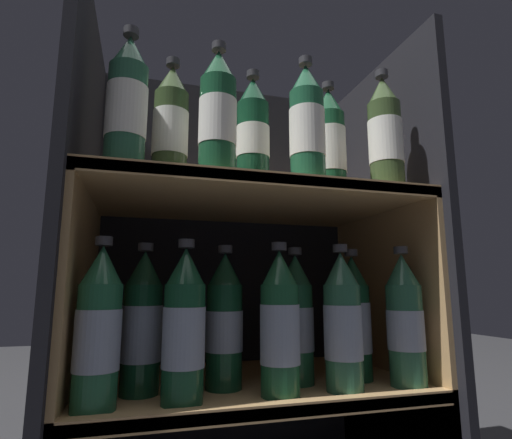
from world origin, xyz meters
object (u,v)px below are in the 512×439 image
object	(u,v)px
bottle_upper_front_3	(385,136)
bottle_upper_back_1	(253,136)
bottle_upper_back_0	(171,127)
bottle_lower_front_3	(343,324)
bottle_lower_back_3	(354,320)
bottle_upper_front_1	(218,116)
bottle_upper_front_2	(307,127)
bottle_upper_back_2	(330,145)
bottle_lower_front_0	(98,330)
bottle_lower_front_1	(184,328)
bottle_upper_front_0	(127,105)
bottle_lower_front_2	(280,325)
bottle_lower_front_4	(405,322)
bottle_lower_back_0	(142,325)
bottle_lower_back_1	(224,322)
bottle_lower_back_2	(296,321)

from	to	relation	value
bottle_upper_front_3	bottle_upper_back_1	size ratio (longest dim) A/B	1.00
bottle_upper_back_0	bottle_lower_front_3	distance (m)	0.50
bottle_upper_front_3	bottle_lower_back_3	world-z (taller)	bottle_upper_front_3
bottle_upper_front_1	bottle_upper_front_2	size ratio (longest dim) A/B	1.00
bottle_upper_back_0	bottle_upper_back_2	xyz separation A→B (m)	(0.34, -0.00, -0.00)
bottle_lower_front_0	bottle_lower_front_1	distance (m)	0.13
bottle_upper_front_3	bottle_lower_front_0	bearing A→B (deg)	180.00
bottle_upper_front_0	bottle_lower_back_3	bearing A→B (deg)	9.50
bottle_upper_front_1	bottle_upper_back_2	xyz separation A→B (m)	(0.26, 0.08, -0.00)
bottle_upper_front_1	bottle_lower_front_0	size ratio (longest dim) A/B	1.00
bottle_upper_back_1	bottle_lower_front_2	xyz separation A→B (m)	(0.03, -0.08, -0.38)
bottle_upper_back_0	bottle_lower_front_3	bearing A→B (deg)	-13.72
bottle_upper_front_1	bottle_lower_front_4	distance (m)	0.53
bottle_upper_back_0	bottle_lower_back_3	size ratio (longest dim) A/B	1.00
bottle_lower_front_3	bottle_lower_front_4	size ratio (longest dim) A/B	1.00
bottle_upper_back_0	bottle_lower_back_0	xyz separation A→B (m)	(-0.04, 0.00, -0.38)
bottle_upper_front_1	bottle_lower_front_3	xyz separation A→B (m)	(0.24, 0.00, -0.38)
bottle_lower_front_2	bottle_lower_back_1	xyz separation A→B (m)	(-0.08, 0.08, 0.00)
bottle_lower_front_0	bottle_upper_back_2	bearing A→B (deg)	9.88
bottle_lower_front_2	bottle_upper_front_3	bearing A→B (deg)	0.00
bottle_upper_back_2	bottle_lower_front_1	size ratio (longest dim) A/B	1.00
bottle_upper_front_0	bottle_lower_front_0	size ratio (longest dim) A/B	1.00
bottle_upper_back_1	bottle_lower_front_1	distance (m)	0.41
bottle_lower_back_1	bottle_upper_front_2	bearing A→B (deg)	-28.43
bottle_upper_front_1	bottle_lower_back_2	bearing A→B (deg)	23.63
bottle_upper_front_0	bottle_lower_back_0	world-z (taller)	bottle_upper_front_0
bottle_upper_front_1	bottle_upper_back_2	bearing A→B (deg)	16.37
bottle_lower_back_1	bottle_lower_back_0	bearing A→B (deg)	180.00
bottle_upper_back_0	bottle_upper_back_1	xyz separation A→B (m)	(0.17, 0.00, 0.00)
bottle_upper_back_2	bottle_lower_front_4	xyz separation A→B (m)	(0.11, -0.08, -0.37)
bottle_lower_front_4	bottle_lower_back_2	bearing A→B (deg)	158.21
bottle_upper_front_3	bottle_lower_front_0	distance (m)	0.65
bottle_upper_front_0	bottle_upper_back_0	world-z (taller)	same
bottle_upper_back_1	bottle_lower_front_1	world-z (taller)	bottle_upper_back_1
bottle_upper_back_1	bottle_lower_front_0	world-z (taller)	bottle_upper_back_1
bottle_upper_front_3	bottle_lower_front_4	size ratio (longest dim) A/B	1.00
bottle_lower_front_4	bottle_lower_back_2	xyz separation A→B (m)	(-0.19, 0.08, -0.00)
bottle_upper_front_1	bottle_lower_front_2	distance (m)	0.39
bottle_lower_front_4	bottle_lower_back_1	bearing A→B (deg)	167.07
bottle_upper_front_0	bottle_lower_back_2	xyz separation A→B (m)	(0.34, 0.08, -0.37)
bottle_lower_front_0	bottle_lower_back_0	size ratio (longest dim) A/B	1.00
bottle_lower_front_2	bottle_lower_front_3	bearing A→B (deg)	0.00
bottle_lower_back_2	bottle_lower_back_3	size ratio (longest dim) A/B	1.00
bottle_lower_front_0	bottle_lower_back_1	bearing A→B (deg)	19.88
bottle_upper_front_3	bottle_upper_front_2	bearing A→B (deg)	-180.00
bottle_upper_back_2	bottle_lower_front_0	size ratio (longest dim) A/B	1.00
bottle_upper_back_0	bottle_lower_back_3	world-z (taller)	bottle_upper_back_0
bottle_upper_back_2	bottle_lower_back_2	xyz separation A→B (m)	(-0.09, 0.00, -0.37)
bottle_upper_front_0	bottle_lower_back_1	size ratio (longest dim) A/B	1.00
bottle_upper_front_2	bottle_upper_back_0	bearing A→B (deg)	163.15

